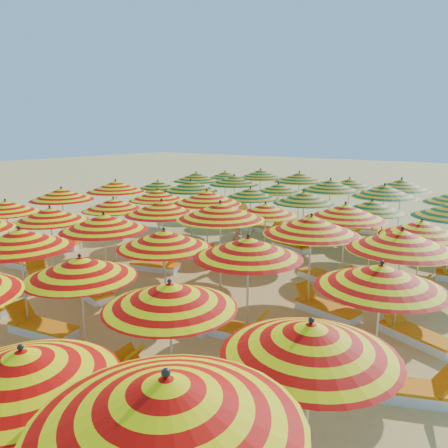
{
  "coord_description": "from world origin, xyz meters",
  "views": [
    {
      "loc": [
        8.52,
        -11.32,
        4.74
      ],
      "look_at": [
        0.0,
        0.5,
        1.6
      ],
      "focal_mm": 35.0,
      "sensor_mm": 36.0,
      "label": 1
    }
  ],
  "objects": [
    {
      "name": "lounger_8",
      "position": [
        -4.2,
        -3.94,
        0.15
      ],
      "size": [
        1.82,
        1.26,
        0.69
      ],
      "rotation": [
        0.0,
        0.0,
        2.71
      ],
      "color": "white",
      "rests_on": "ground"
    },
    {
      "name": "lounger_30",
      "position": [
        1.98,
        8.8,
        0.15
      ],
      "size": [
        1.82,
        0.95,
        0.69
      ],
      "rotation": [
        0.0,
        0.0,
        0.23
      ],
      "color": "white",
      "rests_on": "ground"
    },
    {
      "name": "umbrella_33",
      "position": [
        1.3,
        3.95,
        2.2
      ],
      "size": [
        2.95,
        2.95,
        2.5
      ],
      "color": "silver",
      "rests_on": "ground"
    },
    {
      "name": "lounger_9",
      "position": [
        -1.64,
        -3.87,
        0.15
      ],
      "size": [
        1.81,
        0.91,
        0.69
      ],
      "rotation": [
        0.0,
        0.0,
        2.95
      ],
      "color": "white",
      "rests_on": "ground"
    },
    {
      "name": "umbrella_34",
      "position": [
        3.97,
        3.8,
        2.15
      ],
      "size": [
        3.03,
        3.03,
        2.44
      ],
      "color": "silver",
      "rests_on": "ground"
    },
    {
      "name": "lounger_15",
      "position": [
        4.41,
        -1.04,
        0.15
      ],
      "size": [
        1.81,
        0.92,
        0.69
      ],
      "rotation": [
        0.0,
        0.0,
        2.94
      ],
      "color": "white",
      "rests_on": "ground"
    },
    {
      "name": "lounger_27",
      "position": [
        -5.59,
        8.91,
        0.15
      ],
      "size": [
        1.75,
        0.64,
        0.69
      ],
      "rotation": [
        0.0,
        0.0,
        3.17
      ],
      "color": "white",
      "rests_on": "ground"
    },
    {
      "name": "umbrella_30",
      "position": [
        -6.42,
        3.92,
        2.12
      ],
      "size": [
        2.92,
        2.92,
        2.41
      ],
      "color": "silver",
      "rests_on": "ground"
    },
    {
      "name": "lounger_7",
      "position": [
        -5.82,
        -3.49,
        0.15
      ],
      "size": [
        1.78,
        0.74,
        0.69
      ],
      "rotation": [
        0.0,
        0.0,
        3.24
      ],
      "color": "white",
      "rests_on": "ground"
    },
    {
      "name": "umbrella_40",
      "position": [
        3.68,
        6.22,
        2.39
      ],
      "size": [
        2.59,
        2.59,
        2.72
      ],
      "color": "silver",
      "rests_on": "ground"
    },
    {
      "name": "lounger_13",
      "position": [
        -7.03,
        -1.2,
        0.15
      ],
      "size": [
        1.82,
        1.19,
        0.69
      ],
      "rotation": [
        0.0,
        0.0,
        0.38
      ],
      "color": "white",
      "rests_on": "ground"
    },
    {
      "name": "umbrella_8",
      "position": [
        -1.09,
        -6.12,
        2.27
      ],
      "size": [
        2.81,
        2.81,
        2.58
      ],
      "color": "silver",
      "rests_on": "ground"
    },
    {
      "name": "umbrella_29",
      "position": [
        6.08,
        1.35,
        2.1
      ],
      "size": [
        2.94,
        2.94,
        2.38
      ],
      "color": "silver",
      "rests_on": "ground"
    },
    {
      "name": "umbrella_23",
      "position": [
        6.19,
        -1.22,
        2.31
      ],
      "size": [
        2.53,
        2.53,
        2.62
      ],
      "color": "silver",
      "rests_on": "ground"
    },
    {
      "name": "lounger_4",
      "position": [
        -0.58,
        -6.08,
        0.15
      ],
      "size": [
        1.81,
        0.9,
        0.69
      ],
      "rotation": [
        0.0,
        0.0,
        3.33
      ],
      "color": "white",
      "rests_on": "ground"
    },
    {
      "name": "umbrella_24",
      "position": [
        -6.13,
        1.06,
        2.38
      ],
      "size": [
        3.06,
        3.06,
        2.7
      ],
      "color": "silver",
      "rests_on": "ground"
    },
    {
      "name": "umbrella_37",
      "position": [
        -3.6,
        6.35,
        2.33
      ],
      "size": [
        2.77,
        2.77,
        2.65
      ],
      "color": "silver",
      "rests_on": "ground"
    },
    {
      "name": "umbrella_12",
      "position": [
        -6.32,
        -3.67,
        2.14
      ],
      "size": [
        2.41,
        2.41,
        2.43
      ],
      "color": "silver",
      "rests_on": "ground"
    },
    {
      "name": "lounger_5",
      "position": [
        1.99,
        -6.38,
        0.15
      ],
      "size": [
        1.82,
        0.95,
        0.69
      ],
      "rotation": [
        0.0,
        0.0,
        0.22
      ],
      "color": "white",
      "rests_on": "ground"
    },
    {
      "name": "umbrella_45",
      "position": [
        1.38,
        8.65,
        2.29
      ],
      "size": [
        2.49,
        2.49,
        2.6
      ],
      "color": "silver",
      "rests_on": "ground"
    },
    {
      "name": "umbrella_20",
      "position": [
        -1.3,
        -1.16,
        2.27
      ],
      "size": [
        2.77,
        2.77,
        2.58
      ],
      "color": "silver",
      "rests_on": "ground"
    },
    {
      "name": "umbrella_5",
      "position": [
        6.09,
        -8.82,
        2.38
      ],
      "size": [
        3.25,
        3.25,
        2.71
      ],
      "color": "silver",
      "rests_on": "ground"
    },
    {
      "name": "beachgoer_a",
      "position": [
        0.12,
        1.11,
        0.68
      ],
      "size": [
        0.53,
        0.59,
        1.36
      ],
      "primitive_type": "imported",
      "rotation": [
        0.0,
        0.0,
        4.2
      ],
      "color": "tan",
      "rests_on": "ground"
    },
    {
      "name": "umbrella_42",
      "position": [
        -6.1,
        9.06,
        2.19
      ],
      "size": [
        2.65,
        2.65,
        2.49
      ],
      "color": "silver",
      "rests_on": "ground"
    },
    {
      "name": "umbrella_39",
      "position": [
        1.29,
        6.58,
        2.41
      ],
      "size": [
        2.74,
        2.74,
        2.74
      ],
      "color": "silver",
      "rests_on": "ground"
    },
    {
      "name": "umbrella_15",
      "position": [
        1.33,
        -3.84,
        2.15
      ],
      "size": [
        3.07,
        3.07,
        2.45
      ],
      "color": "silver",
      "rests_on": "ground"
    },
    {
      "name": "umbrella_36",
      "position": [
        -6.15,
        6.53,
        2.32
      ],
      "size": [
        2.84,
        2.84,
        2.64
      ],
      "color": "silver",
      "rests_on": "ground"
    },
    {
      "name": "umbrella_27",
      "position": [
        1.09,
        1.41,
        2.08
      ],
      "size": [
        2.67,
        2.67,
        2.37
      ],
      "color": "silver",
      "rests_on": "ground"
    },
    {
      "name": "umbrella_19",
      "position": [
        -3.77,
        -1.07,
        2.12
      ],
      "size": [
        2.62,
        2.62,
        2.41
      ],
      "color": "silver",
      "rests_on": "ground"
    },
    {
      "name": "umbrella_17",
      "position": [
        6.46,
        -3.64,
        2.18
      ],
      "size": [
        3.01,
        3.01,
        2.47
      ],
      "color": "silver",
      "rests_on": "ground"
    },
    {
      "name": "lounger_25",
      "position": [
        3.08,
        6.13,
        0.15
      ],
      "size": [
        1.83,
        1.08,
        0.69
      ],
      "rotation": [
        0.0,
        0.0,
        3.45
      ],
      "color": "white",
      "rests_on": "ground"
    },
    {
      "name": "ground",
      "position": [
        0.0,
        0.0,
        0.0
      ],
      "size": [
        120.0,
        120.0,
        0.0
      ],
      "primitive_type": "plane",
      "color": "#D8B860",
      "rests_on": "ground"
    },
    {
      "name": "umbrella_21",
      "position": [
        1.09,
        -1.2,
        2.42
      ],
      "size": [
        3.15,
        3.15,
        2.75
      ],
      "color": "silver",
      "rests_on": "ground"
    },
    {
      "name": "lounger_12",
      "position": [
        7.05,
        -3.69,
        0.15
      ],
      "size": [
        1.82,
        1.21,
        0.69
      ],
      "rotation": [
        0.0,
        0.0,
        0.4
      ],
      "color": "white",
      "rests_on": "ground"
    },
    {
      "name": "umbrella_11",
      "position": [
        6.43,
        -6.56,
        2.15
      ],
      "size": [
        2.33,
        2.33,
        2.44
      ],
      "color": "silver",
      "rests_on": "ground"
    },
    {
      "name": "lounger_14",
      "position": [
        -1.8,
        -0.99,
        0.15
      ],
      "size": [
        1.83,
        1.04,
        0.69
      ],
      "rotation": [
        0.0,
        0.0,
        0.28
      ],
      "color": "white",
      "rests_on": "ground"
    },
    {
      "name": "umbrella_4",
      "position": [
        3.98,
        -8.99,
        2.08
      ],
      "size": [
        2.76,
        2.76,
        2.36
      ],
      "color": "silver",
      "rests_on": "ground"
    },
    {
      "name": "umbrella_16",
      "position": [
        3.6,
        -3.6,
        2.25
      ],
      "size": [
        2.5,
        2.5,
        2.55
      ],
      "color": "silver",
      "rests_on": "ground"
    },
    {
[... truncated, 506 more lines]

